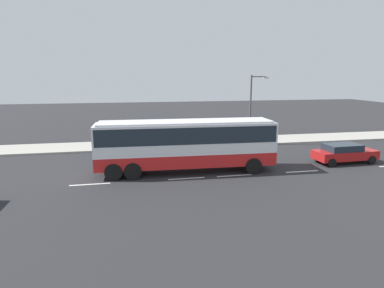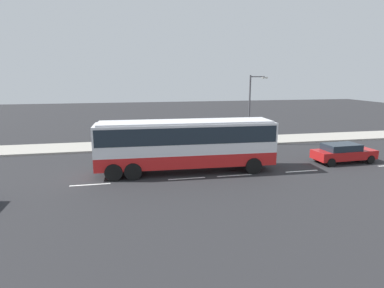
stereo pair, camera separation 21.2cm
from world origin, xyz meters
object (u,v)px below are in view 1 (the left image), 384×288
Objects in this scene: pedestrian_at_crossing at (132,135)px; street_lamp at (252,104)px; pedestrian_near_curb at (229,133)px; coach_bus at (186,141)px; car_red_compact at (344,153)px.

street_lamp is (11.24, -0.93, 2.74)m from pedestrian_at_crossing.
street_lamp reaches higher than pedestrian_at_crossing.
pedestrian_near_curb is 3.56m from street_lamp.
pedestrian_near_curb is 9.40m from pedestrian_at_crossing.
coach_bus is 10.60m from pedestrian_near_curb.
pedestrian_near_curb is 0.24× the size of street_lamp.
pedestrian_near_curb is at bearing 123.22° from car_red_compact.
coach_bus reaches higher than car_red_compact.
car_red_compact is at bearing 133.63° from pedestrian_near_curb.
coach_bus is at bearing 177.65° from car_red_compact.
car_red_compact is at bearing -29.72° from pedestrian_at_crossing.
coach_bus is at bearing -135.02° from street_lamp.
pedestrian_at_crossing is at bearing 9.20° from pedestrian_near_curb.
car_red_compact is 17.88m from pedestrian_at_crossing.
pedestrian_at_crossing is 11.61m from street_lamp.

